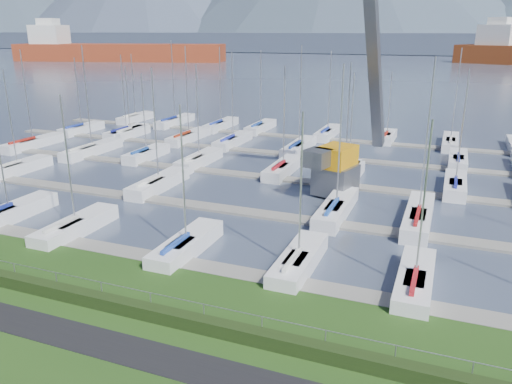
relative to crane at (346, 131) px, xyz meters
The scene contains 9 objects.
path 28.04m from the crane, 97.61° to the right, with size 160.00×2.00×0.04m, color black.
water 235.81m from the crane, 90.89° to the left, with size 800.00×540.00×0.20m, color #424C61.
hedge 25.44m from the crane, 98.40° to the right, with size 80.00×0.70×0.70m, color #1F3011.
fence 24.90m from the crane, 98.54° to the right, with size 0.04×0.04×80.00m, color #95999D.
foothill 305.74m from the crane, 90.68° to the left, with size 900.00×80.00×12.00m, color #414B60.
docks 6.86m from the crane, 154.80° to the left, with size 90.00×41.60×0.25m.
crane is the anchor object (origin of this frame).
cargo_ship_west 215.61m from the crane, 132.19° to the left, with size 99.29×42.31×21.50m.
sailboat_fleet 7.73m from the crane, 140.15° to the left, with size 75.74×49.84×12.83m.
Camera 1 is at (12.05, -18.71, 13.74)m, focal length 35.00 mm.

